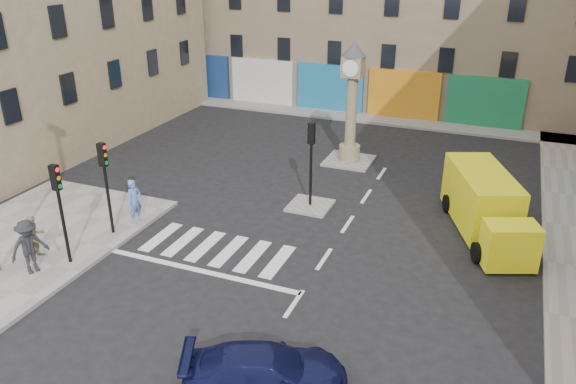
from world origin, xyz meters
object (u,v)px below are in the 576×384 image
Objects in this scene: pedestrian_tan at (35,237)px; pedestrian_dark at (29,247)px; traffic_light_left_far at (105,174)px; pedestrian_blue at (135,201)px; traffic_light_left_near at (59,199)px; navy_sedan at (265,371)px; traffic_light_island at (311,151)px; yellow_van at (485,205)px; clock_pillar at (352,96)px.

pedestrian_dark reaches higher than pedestrian_tan.
traffic_light_left_far is 1.95m from pedestrian_blue.
pedestrian_tan is at bearing -172.39° from traffic_light_left_near.
pedestrian_dark reaches higher than pedestrian_blue.
traffic_light_left_near reaches higher than navy_sedan.
traffic_light_island reaches higher than yellow_van.
traffic_light_island is 6.07m from clock_pillar.
pedestrian_dark is at bearing -101.46° from traffic_light_left_far.
traffic_light_left_near reaches higher than yellow_van.
pedestrian_dark is (-6.99, -8.81, -1.45)m from traffic_light_island.
yellow_van is at bearing 31.62° from traffic_light_left_near.
clock_pillar reaches higher than pedestrian_tan.
traffic_light_left_near is at bearing -175.42° from pedestrian_blue.
pedestrian_dark is at bearing -168.32° from yellow_van.
clock_pillar is 17.24m from navy_sedan.
traffic_light_island is at bearing -45.23° from pedestrian_blue.
clock_pillar is (0.00, 6.00, 0.96)m from traffic_light_island.
yellow_van is 3.31× the size of pedestrian_dark.
traffic_light_left_far is at bearing 174.72° from pedestrian_blue.
yellow_van reaches higher than navy_sedan.
traffic_light_left_near is at bearing -114.55° from clock_pillar.
clock_pillar is at bearing -20.92° from pedestrian_blue.
traffic_light_left_far is 2.02× the size of pedestrian_blue.
traffic_light_left_near is at bearing -12.48° from pedestrian_dark.
clock_pillar reaches higher than yellow_van.
clock_pillar reaches higher than traffic_light_left_far.
clock_pillar is at bearing -3.39° from pedestrian_dark.
pedestrian_dark is at bearing -128.43° from traffic_light_island.
traffic_light_left_near is 1.00× the size of traffic_light_island.
pedestrian_dark is at bearing 55.26° from navy_sedan.
traffic_light_left_far is at bearing 10.43° from pedestrian_dark.
traffic_light_left_near is 15.19m from clock_pillar.
pedestrian_blue is (-6.00, -4.26, -1.53)m from traffic_light_island.
clock_pillar is 9.34m from yellow_van.
traffic_light_left_near is 2.40m from traffic_light_left_far.
traffic_light_island is 11.28m from navy_sedan.
clock_pillar is at bearing -16.29° from pedestrian_tan.
navy_sedan is 2.30× the size of pedestrian_blue.
traffic_light_left_near is 9.68m from navy_sedan.
traffic_light_left_near is 1.00× the size of traffic_light_left_far.
clock_pillar is 3.72× the size of pedestrian_tan.
clock_pillar is (6.30, 13.80, 0.93)m from traffic_light_left_near.
navy_sedan is (2.69, -16.77, -2.94)m from clock_pillar.
traffic_light_island reaches higher than pedestrian_dark.
pedestrian_blue is 1.12× the size of pedestrian_tan.
yellow_van is (7.15, -5.52, -2.41)m from clock_pillar.
navy_sedan is at bearing -30.88° from traffic_light_left_far.
pedestrian_blue is at bearing 29.86° from navy_sedan.
clock_pillar reaches higher than navy_sedan.
traffic_light_island is at bearing 40.60° from traffic_light_left_far.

